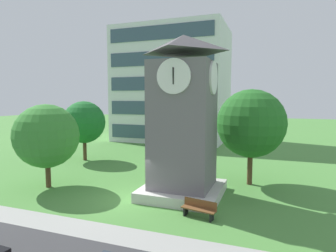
# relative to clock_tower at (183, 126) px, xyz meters

# --- Properties ---
(ground_plane) EXTENTS (160.00, 160.00, 0.00)m
(ground_plane) POSITION_rel_clock_tower_xyz_m (-2.71, -2.20, -4.35)
(ground_plane) COLOR #4C893D
(kerb_strip) EXTENTS (120.00, 1.60, 0.01)m
(kerb_strip) POSITION_rel_clock_tower_xyz_m (-2.71, -5.99, -4.35)
(kerb_strip) COLOR #9E9E99
(kerb_strip) RESTS_ON ground
(office_building) EXTENTS (15.37, 10.81, 16.00)m
(office_building) POSITION_rel_clock_tower_xyz_m (-8.66, 23.23, 3.65)
(office_building) COLOR silver
(office_building) RESTS_ON ground
(clock_tower) EXTENTS (4.76, 4.76, 9.79)m
(clock_tower) POSITION_rel_clock_tower_xyz_m (0.00, 0.00, 0.00)
(clock_tower) COLOR slate
(clock_tower) RESTS_ON ground
(park_bench) EXTENTS (1.86, 0.82, 0.88)m
(park_bench) POSITION_rel_clock_tower_xyz_m (1.75, -2.94, -3.89)
(park_bench) COLOR brown
(park_bench) RESTS_ON ground
(tree_near_tower) EXTENTS (4.07, 4.07, 5.78)m
(tree_near_tower) POSITION_rel_clock_tower_xyz_m (-12.01, 6.49, -0.62)
(tree_near_tower) COLOR #513823
(tree_near_tower) RESTS_ON ground
(tree_streetside) EXTENTS (4.73, 4.73, 6.68)m
(tree_streetside) POSITION_rel_clock_tower_xyz_m (3.75, 3.78, -0.05)
(tree_streetside) COLOR #513823
(tree_streetside) RESTS_ON ground
(tree_by_building) EXTENTS (4.28, 4.28, 5.66)m
(tree_by_building) POSITION_rel_clock_tower_xyz_m (-9.11, -1.56, -0.84)
(tree_by_building) COLOR #513823
(tree_by_building) RESTS_ON ground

